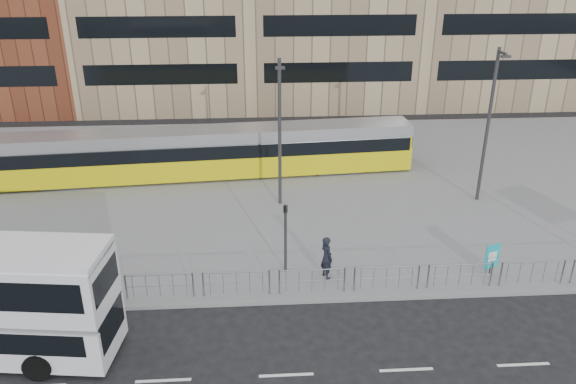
{
  "coord_description": "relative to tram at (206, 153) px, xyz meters",
  "views": [
    {
      "loc": [
        -2.85,
        -18.37,
        12.96
      ],
      "look_at": [
        -1.31,
        6.0,
        2.14
      ],
      "focal_mm": 35.0,
      "sensor_mm": 36.0,
      "label": 1
    }
  ],
  "objects": [
    {
      "name": "ground",
      "position": [
        5.76,
        -13.26,
        -1.61
      ],
      "size": [
        120.0,
        120.0,
        0.0
      ],
      "primitive_type": "plane",
      "color": "black",
      "rests_on": "ground"
    },
    {
      "name": "plaza",
      "position": [
        5.76,
        -1.26,
        -1.54
      ],
      "size": [
        64.0,
        24.0,
        0.15
      ],
      "primitive_type": "cube",
      "color": "gray",
      "rests_on": "ground"
    },
    {
      "name": "kerb",
      "position": [
        5.76,
        -13.21,
        -1.54
      ],
      "size": [
        64.0,
        0.25,
        0.17
      ],
      "primitive_type": "cube",
      "color": "gray",
      "rests_on": "ground"
    },
    {
      "name": "pedestrian_barrier",
      "position": [
        7.76,
        -12.76,
        -0.63
      ],
      "size": [
        32.07,
        0.07,
        1.1
      ],
      "color": "gray",
      "rests_on": "plaza"
    },
    {
      "name": "road_markings",
      "position": [
        6.76,
        -17.26,
        -1.61
      ],
      "size": [
        62.0,
        0.12,
        0.01
      ],
      "primitive_type": "cube",
      "color": "white",
      "rests_on": "ground"
    },
    {
      "name": "tram",
      "position": [
        0.0,
        0.0,
        0.0
      ],
      "size": [
        24.86,
        4.34,
        2.92
      ],
      "rotation": [
        0.0,
        0.0,
        0.08
      ],
      "color": "#D9CC0B",
      "rests_on": "plaza"
    },
    {
      "name": "ad_panel",
      "position": [
        12.76,
        -11.79,
        -0.67
      ],
      "size": [
        0.7,
        0.31,
        1.37
      ],
      "rotation": [
        0.0,
        0.0,
        0.36
      ],
      "color": "#2D2D30",
      "rests_on": "plaza"
    },
    {
      "name": "pedestrian",
      "position": [
        5.77,
        -11.66,
        -0.52
      ],
      "size": [
        0.7,
        0.81,
        1.89
      ],
      "primitive_type": "imported",
      "rotation": [
        0.0,
        0.0,
        2.0
      ],
      "color": "black",
      "rests_on": "plaza"
    },
    {
      "name": "traffic_light_west",
      "position": [
        4.1,
        -11.08,
        0.51
      ],
      "size": [
        0.22,
        0.24,
        3.1
      ],
      "rotation": [
        0.0,
        0.0,
        -0.35
      ],
      "color": "#2D2D30",
      "rests_on": "plaza"
    },
    {
      "name": "lamp_post_west",
      "position": [
        4.22,
        -4.26,
        2.78
      ],
      "size": [
        0.45,
        1.04,
        7.75
      ],
      "color": "#2D2D30",
      "rests_on": "plaza"
    },
    {
      "name": "lamp_post_east",
      "position": [
        15.01,
        -4.45,
        3.01
      ],
      "size": [
        0.45,
        1.04,
        8.19
      ],
      "color": "#2D2D30",
      "rests_on": "plaza"
    }
  ]
}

